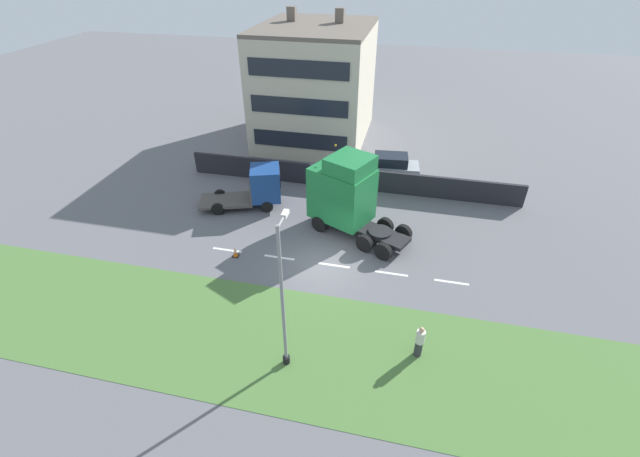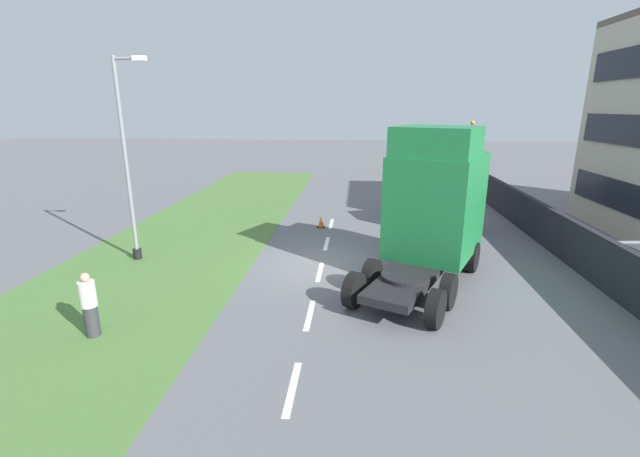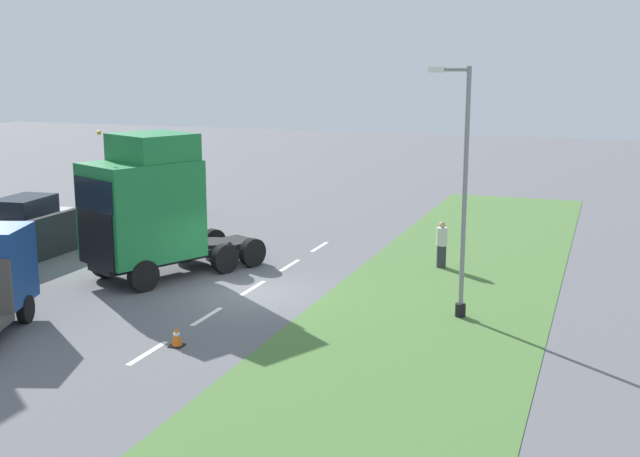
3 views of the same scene
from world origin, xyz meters
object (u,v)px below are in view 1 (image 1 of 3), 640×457
lorry_cab (345,194)px  flatbed_truck (259,186)px  traffic_cone_lead (235,252)px  pedestrian (420,342)px  lamp_post (283,305)px  parked_car (389,168)px

lorry_cab → flatbed_truck: (1.53, 6.06, -1.02)m
flatbed_truck → traffic_cone_lead: flatbed_truck is taller
flatbed_truck → pedestrian: bearing=27.4°
lorry_cab → lamp_post: 10.69m
lorry_cab → flatbed_truck: bearing=101.1°
parked_car → pedestrian: (-16.04, -2.79, -0.19)m
parked_car → pedestrian: parked_car is taller
flatbed_truck → parked_car: 9.85m
parked_car → traffic_cone_lead: (-11.22, 7.69, -0.73)m
lamp_post → pedestrian: (1.61, -5.49, -2.52)m
lamp_post → traffic_cone_lead: lamp_post is taller
lorry_cab → lamp_post: size_ratio=0.92×
pedestrian → lorry_cab: bearing=28.5°
lamp_post → traffic_cone_lead: (6.42, 4.99, -3.06)m
traffic_cone_lead → flatbed_truck: bearing=4.8°
flatbed_truck → traffic_cone_lead: 5.87m
flatbed_truck → parked_car: size_ratio=1.28×
flatbed_truck → pedestrian: flatbed_truck is taller
parked_car → traffic_cone_lead: bearing=139.9°
lamp_post → parked_car: bearing=-8.7°
traffic_cone_lead → pedestrian: bearing=-114.7°
flatbed_truck → parked_car: flatbed_truck is taller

